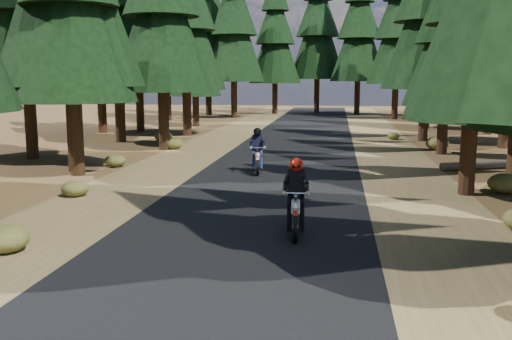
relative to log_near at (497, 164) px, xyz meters
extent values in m
plane|color=#473219|center=(-8.38, -9.92, -0.16)|extent=(120.00, 120.00, 0.00)
cube|color=black|center=(-8.38, -4.92, -0.15)|extent=(6.00, 100.00, 0.01)
cube|color=brown|center=(-12.98, -4.92, -0.16)|extent=(3.20, 100.00, 0.01)
cube|color=brown|center=(-3.78, -4.92, -0.16)|extent=(3.20, 100.00, 0.01)
cylinder|color=black|center=(-15.64, -3.74, 2.51)|extent=(0.51, 0.51, 5.34)
cone|color=black|center=(-15.64, -3.74, 5.85)|extent=(4.54, 4.54, 6.68)
cylinder|color=black|center=(-2.32, -5.44, 2.10)|extent=(0.48, 0.48, 4.52)
cone|color=black|center=(-2.32, -5.44, 4.92)|extent=(3.84, 3.84, 5.65)
cylinder|color=black|center=(-16.08, -2.96, 3.05)|extent=(0.56, 0.56, 6.43)
cylinder|color=black|center=(-19.51, 0.01, 2.62)|extent=(0.52, 0.52, 5.56)
cone|color=black|center=(-19.51, 0.01, 6.10)|extent=(4.73, 4.73, 6.95)
cylinder|color=black|center=(-14.73, 3.97, 2.70)|extent=(0.53, 0.53, 5.72)
cone|color=black|center=(-14.73, 3.97, 6.27)|extent=(4.86, 4.86, 7.15)
cylinder|color=black|center=(-1.40, 4.15, 2.09)|extent=(0.48, 0.48, 4.51)
cone|color=black|center=(-1.40, 4.15, 4.91)|extent=(3.83, 3.83, 5.64)
cylinder|color=black|center=(-18.14, 6.93, 3.02)|extent=(0.55, 0.55, 6.37)
cone|color=black|center=(-18.14, 6.93, 7.00)|extent=(5.41, 5.41, 7.96)
cylinder|color=black|center=(2.10, 6.89, 3.08)|extent=(0.56, 0.56, 6.47)
cylinder|color=black|center=(-15.38, 10.84, 2.66)|extent=(0.53, 0.53, 5.64)
cone|color=black|center=(-15.38, 10.84, 6.18)|extent=(4.79, 4.79, 7.05)
cylinder|color=black|center=(-1.45, 9.82, 2.75)|extent=(0.53, 0.53, 5.83)
cone|color=black|center=(-1.45, 9.82, 6.40)|extent=(4.95, 4.95, 7.29)
cylinder|color=black|center=(-19.24, 13.30, 2.56)|extent=(0.52, 0.52, 5.45)
cone|color=black|center=(-19.24, 13.30, 5.97)|extent=(4.63, 4.63, 6.81)
cylinder|color=black|center=(3.14, 14.23, 2.15)|extent=(0.48, 0.48, 4.61)
cone|color=black|center=(3.14, 14.23, 5.03)|extent=(3.92, 3.92, 5.77)
cone|color=black|center=(3.14, 14.23, 7.11)|extent=(3.00, 3.00, 4.15)
cylinder|color=black|center=(-16.50, 17.54, 2.05)|extent=(0.48, 0.48, 4.42)
cone|color=black|center=(-16.50, 17.54, 4.81)|extent=(3.76, 3.76, 5.52)
cone|color=black|center=(-16.50, 17.54, 6.80)|extent=(2.87, 2.87, 3.98)
cone|color=black|center=(-16.50, 17.54, 8.79)|extent=(1.99, 1.99, 3.31)
cylinder|color=black|center=(-0.04, 18.49, 2.72)|extent=(0.53, 0.53, 5.76)
cone|color=black|center=(-0.04, 18.49, 6.32)|extent=(4.90, 4.90, 7.21)
cylinder|color=black|center=(-20.17, 22.85, 2.21)|extent=(0.49, 0.49, 4.75)
cone|color=black|center=(-20.17, 22.85, 5.18)|extent=(4.04, 4.04, 5.93)
cone|color=black|center=(-20.17, 22.85, 7.32)|extent=(3.09, 3.09, 4.27)
cone|color=black|center=(-20.17, 22.85, 9.45)|extent=(2.14, 2.14, 3.56)
cylinder|color=black|center=(4.65, 22.17, 2.67)|extent=(0.53, 0.53, 5.66)
cone|color=black|center=(4.65, 22.17, 6.21)|extent=(4.81, 4.81, 7.07)
cone|color=black|center=(4.65, 22.17, 8.75)|extent=(3.68, 3.68, 5.09)
cylinder|color=black|center=(-21.38, 12.08, 3.04)|extent=(0.56, 0.56, 6.40)
cone|color=black|center=(-21.38, 12.08, 7.04)|extent=(5.44, 5.44, 8.00)
cylinder|color=black|center=(4.62, 16.08, 2.84)|extent=(0.54, 0.54, 6.00)
cone|color=black|center=(4.62, 16.08, 6.59)|extent=(5.10, 5.10, 7.50)
cylinder|color=black|center=(-15.38, 27.08, 3.04)|extent=(0.56, 0.56, 6.40)
cone|color=black|center=(-15.38, 27.08, 7.04)|extent=(5.44, 5.44, 8.00)
cone|color=black|center=(-15.38, 27.08, 9.92)|extent=(4.16, 4.16, 5.76)
cylinder|color=black|center=(-1.38, 27.08, 2.84)|extent=(0.54, 0.54, 6.00)
cone|color=black|center=(-1.38, 27.08, 6.59)|extent=(5.10, 5.10, 7.50)
cone|color=black|center=(-1.38, 27.08, 9.29)|extent=(3.90, 3.90, 5.40)
cylinder|color=black|center=(-18.38, 30.08, 3.24)|extent=(0.57, 0.57, 6.80)
cone|color=black|center=(-18.38, 30.08, 7.49)|extent=(5.78, 5.78, 8.50)
cylinder|color=black|center=(1.62, 30.08, 3.04)|extent=(0.56, 0.56, 6.40)
cone|color=black|center=(1.62, 30.08, 7.04)|extent=(5.44, 5.44, 8.00)
cone|color=black|center=(1.62, 30.08, 9.92)|extent=(4.16, 4.16, 5.76)
cylinder|color=black|center=(-12.38, 33.08, 2.84)|extent=(0.54, 0.54, 6.00)
cone|color=black|center=(-12.38, 33.08, 6.59)|extent=(5.10, 5.10, 7.50)
cone|color=black|center=(-12.38, 33.08, 9.29)|extent=(3.90, 3.90, 5.40)
cylinder|color=black|center=(-4.38, 33.08, 3.04)|extent=(0.56, 0.56, 6.40)
cone|color=black|center=(-4.38, 33.08, 7.04)|extent=(5.44, 5.44, 8.00)
cone|color=black|center=(-4.38, 33.08, 9.92)|extent=(4.16, 4.16, 5.76)
cylinder|color=black|center=(-8.38, 36.08, 3.24)|extent=(0.57, 0.57, 6.80)
cone|color=black|center=(-8.38, 36.08, 7.49)|extent=(5.78, 5.78, 8.50)
cone|color=black|center=(-8.38, 36.08, 10.55)|extent=(4.42, 4.42, 6.12)
cylinder|color=black|center=(-21.38, 26.08, 2.64)|extent=(0.52, 0.52, 5.60)
cone|color=black|center=(-21.38, 26.08, 6.14)|extent=(4.76, 4.76, 7.00)
cone|color=black|center=(-21.38, 26.08, 8.66)|extent=(3.64, 3.64, 5.04)
cylinder|color=black|center=(4.62, 26.08, 2.84)|extent=(0.54, 0.54, 6.00)
cone|color=black|center=(4.62, 26.08, 6.59)|extent=(5.10, 5.10, 7.50)
cone|color=black|center=(4.62, 26.08, 9.29)|extent=(3.90, 3.90, 5.40)
cylinder|color=#4C4233|center=(0.00, 0.00, 0.00)|extent=(4.67, 2.22, 0.32)
ellipsoid|color=#474C1E|center=(-14.30, 4.20, 0.11)|extent=(0.89, 0.89, 0.53)
ellipsoid|color=#474C1E|center=(-1.11, -5.12, 0.15)|extent=(1.04, 1.04, 0.62)
ellipsoid|color=#474C1E|center=(-14.02, -7.37, 0.08)|extent=(0.81, 0.81, 0.48)
ellipsoid|color=#474C1E|center=(-15.01, -1.70, 0.09)|extent=(0.83, 0.83, 0.50)
ellipsoid|color=#474C1E|center=(-12.92, -12.81, 0.12)|extent=(0.93, 0.93, 0.56)
ellipsoid|color=#474C1E|center=(-15.80, 7.29, 0.14)|extent=(0.99, 0.99, 0.59)
ellipsoid|color=#474C1E|center=(-3.00, 10.30, 0.05)|extent=(0.69, 0.69, 0.41)
ellipsoid|color=#474C1E|center=(-1.35, 5.61, 0.17)|extent=(1.11, 1.11, 0.67)
cube|color=black|center=(-7.15, -10.67, 1.02)|extent=(0.40, 0.26, 0.56)
sphere|color=#B01407|center=(-7.15, -10.67, 1.43)|extent=(0.33, 0.33, 0.31)
cube|color=black|center=(-9.17, -2.44, 0.98)|extent=(0.41, 0.28, 0.54)
sphere|color=black|center=(-9.17, -2.44, 1.38)|extent=(0.35, 0.35, 0.30)
camera|label=1|loc=(-6.28, -23.23, 3.37)|focal=40.00mm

